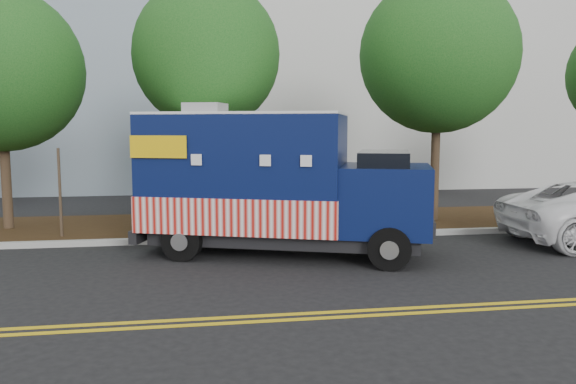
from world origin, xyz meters
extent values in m
plane|color=black|center=(0.00, 0.00, 0.00)|extent=(120.00, 120.00, 0.00)
cube|color=#9E9E99|center=(0.00, 1.40, 0.07)|extent=(120.00, 0.18, 0.15)
cube|color=black|center=(0.00, 3.50, 0.07)|extent=(120.00, 4.00, 0.15)
cube|color=gold|center=(0.00, -4.45, 0.01)|extent=(120.00, 0.10, 0.01)
cube|color=gold|center=(0.00, -4.70, 0.01)|extent=(120.00, 0.10, 0.01)
cylinder|color=#38281C|center=(-5.89, 3.50, 1.68)|extent=(0.26, 0.26, 3.36)
sphere|color=#154B17|center=(-5.89, 3.50, 4.45)|extent=(4.40, 4.40, 4.40)
cylinder|color=#38281C|center=(-0.39, 3.23, 1.95)|extent=(0.26, 0.26, 3.89)
sphere|color=#154B17|center=(-0.39, 3.23, 4.92)|extent=(4.09, 4.09, 4.09)
cylinder|color=#38281C|center=(6.33, 3.05, 1.94)|extent=(0.26, 0.26, 3.89)
sphere|color=#154B17|center=(6.33, 3.05, 5.04)|extent=(4.60, 4.60, 4.60)
cube|color=#473828|center=(-4.15, 2.00, 1.20)|extent=(0.06, 0.06, 2.40)
cube|color=black|center=(1.32, -0.22, 0.45)|extent=(6.30, 3.90, 0.30)
cube|color=#091443|center=(0.42, 0.10, 1.92)|extent=(5.03, 3.80, 2.56)
cube|color=#B3120B|center=(0.42, 0.10, 1.01)|extent=(5.10, 3.88, 0.80)
cube|color=white|center=(0.42, 0.10, 3.22)|extent=(5.03, 3.80, 0.06)
cube|color=#B7B7BA|center=(-0.49, 0.42, 3.36)|extent=(1.09, 1.09, 0.23)
cube|color=#091443|center=(3.43, -0.97, 1.33)|extent=(2.57, 2.80, 1.49)
cube|color=black|center=(3.38, -0.95, 2.04)|extent=(1.70, 2.31, 0.69)
cube|color=black|center=(4.35, -1.30, 0.83)|extent=(0.79, 2.04, 0.32)
cube|color=black|center=(-1.74, 0.86, 0.48)|extent=(0.98, 2.32, 0.30)
cube|color=#B7B7BA|center=(-1.71, 0.85, 1.97)|extent=(0.68, 1.82, 2.02)
cube|color=#B7B7BA|center=(1.14, 1.19, 1.97)|extent=(1.82, 0.68, 1.17)
cube|color=yellow|center=(-1.51, -0.56, 2.50)|extent=(1.21, 0.45, 0.48)
cube|color=yellow|center=(-0.67, 1.83, 2.50)|extent=(1.21, 0.45, 0.48)
cylinder|color=black|center=(3.17, -2.03, 0.45)|extent=(0.94, 0.58, 0.89)
cylinder|color=black|center=(3.89, 0.02, 0.45)|extent=(0.94, 0.58, 0.89)
cylinder|color=black|center=(-1.05, -0.54, 0.45)|extent=(0.94, 0.58, 0.89)
cylinder|color=black|center=(-0.33, 1.51, 0.45)|extent=(0.94, 0.58, 0.89)
camera|label=1|loc=(-0.65, -12.83, 2.90)|focal=35.00mm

